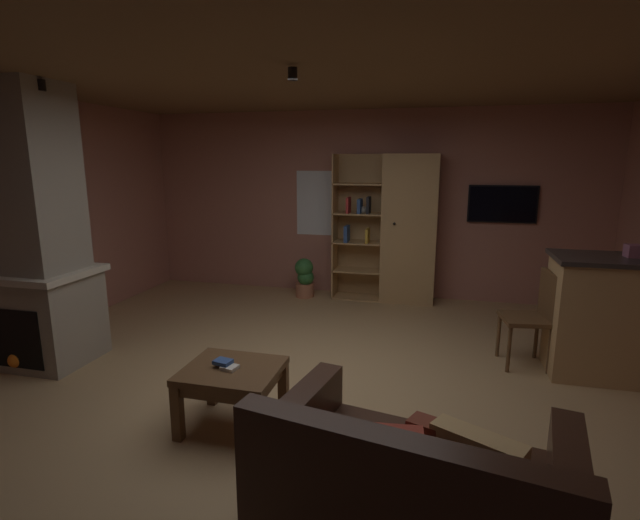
{
  "coord_description": "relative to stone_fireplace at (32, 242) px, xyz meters",
  "views": [
    {
      "loc": [
        1.01,
        -3.59,
        1.92
      ],
      "look_at": [
        0.0,
        0.4,
        1.05
      ],
      "focal_mm": 26.55,
      "sensor_mm": 36.0,
      "label": 1
    }
  ],
  "objects": [
    {
      "name": "floor",
      "position": [
        2.66,
        0.04,
        -1.19
      ],
      "size": [
        6.42,
        6.17,
        0.02
      ],
      "primitive_type": "cube",
      "color": "tan",
      "rests_on": "ground"
    },
    {
      "name": "track_light_spot_1",
      "position": [
        2.59,
        -0.08,
        1.36
      ],
      "size": [
        0.07,
        0.07,
        0.09
      ],
      "primitive_type": "cylinder",
      "color": "black"
    },
    {
      "name": "wall_mounted_tv",
      "position": [
        4.47,
        3.09,
        0.18
      ],
      "size": [
        0.87,
        0.06,
        0.49
      ],
      "color": "black"
    },
    {
      "name": "tissue_box",
      "position": [
        5.31,
        0.99,
        -0.02
      ],
      "size": [
        0.13,
        0.13,
        0.11
      ],
      "primitive_type": "cube",
      "rotation": [
        0.0,
        0.0,
        0.09
      ],
      "color": "#995972",
      "rests_on": "kitchen_bar_counter"
    },
    {
      "name": "coffee_table",
      "position": [
        2.28,
        -0.64,
        -0.81
      ],
      "size": [
        0.68,
        0.6,
        0.46
      ],
      "color": "brown",
      "rests_on": "ground"
    },
    {
      "name": "ceiling",
      "position": [
        2.66,
        0.04,
        1.44
      ],
      "size": [
        6.42,
        6.17,
        0.02
      ],
      "primitive_type": "cube",
      "color": "brown"
    },
    {
      "name": "dining_chair",
      "position": [
        4.59,
        1.03,
        -0.65
      ],
      "size": [
        0.48,
        0.48,
        0.92
      ],
      "color": "brown",
      "rests_on": "ground"
    },
    {
      "name": "kitchen_bar_counter",
      "position": [
        5.42,
        0.96,
        -0.62
      ],
      "size": [
        1.5,
        0.64,
        1.1
      ],
      "color": "tan",
      "rests_on": "ground"
    },
    {
      "name": "bookshelf_cabinet",
      "position": [
        3.19,
        2.88,
        -0.18
      ],
      "size": [
        1.4,
        0.41,
        2.0
      ],
      "color": "tan",
      "rests_on": "ground"
    },
    {
      "name": "stone_fireplace",
      "position": [
        0.0,
        0.0,
        0.0
      ],
      "size": [
        1.0,
        0.81,
        2.6
      ],
      "color": "gray",
      "rests_on": "ground"
    },
    {
      "name": "track_light_spot_0",
      "position": [
        0.39,
        -0.09,
        1.36
      ],
      "size": [
        0.07,
        0.07,
        0.09
      ],
      "primitive_type": "cylinder",
      "color": "black"
    },
    {
      "name": "leather_couch",
      "position": [
        3.61,
        -1.49,
        -0.87
      ],
      "size": [
        1.62,
        1.19,
        0.84
      ],
      "color": "#382116",
      "rests_on": "ground"
    },
    {
      "name": "potted_floor_plant",
      "position": [
        1.86,
        2.72,
        -0.88
      ],
      "size": [
        0.27,
        0.29,
        0.56
      ],
      "color": "#B77051",
      "rests_on": "ground"
    },
    {
      "name": "table_book_1",
      "position": [
        2.21,
        -0.64,
        -0.68
      ],
      "size": [
        0.14,
        0.12,
        0.03
      ],
      "primitive_type": "cube",
      "rotation": [
        0.0,
        0.0,
        -0.19
      ],
      "color": "#2D4C8C",
      "rests_on": "coffee_table"
    },
    {
      "name": "window_pane_back",
      "position": [
        2.03,
        3.12,
        0.13
      ],
      "size": [
        0.78,
        0.01,
        0.93
      ],
      "primitive_type": "cube",
      "color": "white"
    },
    {
      "name": "wall_back",
      "position": [
        2.66,
        3.15,
        0.13
      ],
      "size": [
        6.54,
        0.06,
        2.6
      ],
      "primitive_type": "cube",
      "color": "#AD7060",
      "rests_on": "ground"
    },
    {
      "name": "table_book_0",
      "position": [
        2.27,
        -0.67,
        -0.7
      ],
      "size": [
        0.13,
        0.12,
        0.02
      ],
      "primitive_type": "cube",
      "rotation": [
        0.0,
        0.0,
        -0.19
      ],
      "color": "beige",
      "rests_on": "coffee_table"
    }
  ]
}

